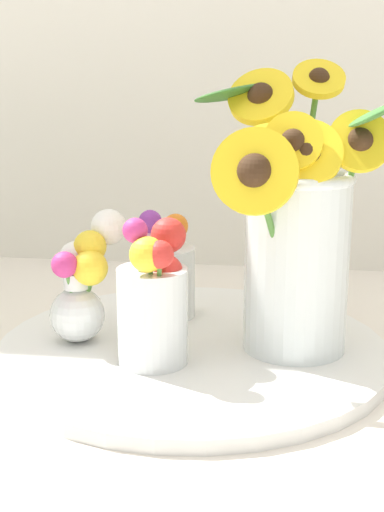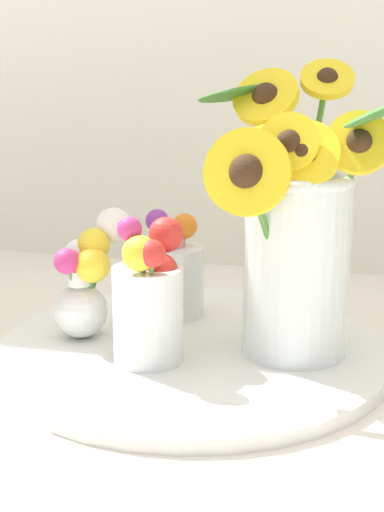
{
  "view_description": "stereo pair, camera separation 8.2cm",
  "coord_description": "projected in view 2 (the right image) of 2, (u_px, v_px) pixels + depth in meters",
  "views": [
    {
      "loc": [
        0.09,
        -0.67,
        0.33
      ],
      "look_at": [
        -0.02,
        0.11,
        0.12
      ],
      "focal_mm": 50.0,
      "sensor_mm": 36.0,
      "label": 1
    },
    {
      "loc": [
        0.17,
        -0.66,
        0.33
      ],
      "look_at": [
        -0.02,
        0.11,
        0.12
      ],
      "focal_mm": 50.0,
      "sensor_mm": 36.0,
      "label": 2
    }
  ],
  "objects": [
    {
      "name": "ground_plane",
      "position": [
        186.0,
        398.0,
        0.74
      ],
      "size": [
        6.0,
        6.0,
        0.0
      ],
      "primitive_type": "plane",
      "color": "silver"
    },
    {
      "name": "mason_jar_sunflowers",
      "position": [
        294.0,
        237.0,
        0.79
      ],
      "size": [
        0.26,
        0.23,
        0.33
      ],
      "color": "silver",
      "rests_on": "serving_tray"
    },
    {
      "name": "serving_tray",
      "position": [
        192.0,
        350.0,
        0.84
      ],
      "size": [
        0.46,
        0.46,
        0.02
      ],
      "color": "white",
      "rests_on": "ground_plane"
    },
    {
      "name": "vase_small_back",
      "position": [
        174.0,
        271.0,
        0.93
      ],
      "size": [
        0.08,
        0.08,
        0.15
      ],
      "color": "white",
      "rests_on": "serving_tray"
    },
    {
      "name": "vase_small_center",
      "position": [
        149.0,
        299.0,
        0.78
      ],
      "size": [
        0.08,
        0.09,
        0.16
      ],
      "color": "white",
      "rests_on": "serving_tray"
    },
    {
      "name": "vase_bulb_right",
      "position": [
        87.0,
        278.0,
        0.85
      ],
      "size": [
        0.09,
        0.09,
        0.15
      ],
      "color": "white",
      "rests_on": "serving_tray"
    }
  ]
}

